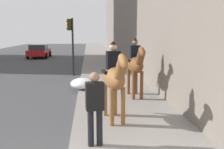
{
  "coord_description": "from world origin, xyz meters",
  "views": [
    {
      "loc": [
        -3.66,
        -0.47,
        2.66
      ],
      "look_at": [
        4.0,
        -1.19,
        1.4
      ],
      "focal_mm": 40.76,
      "sensor_mm": 36.0,
      "label": 1
    }
  ],
  "objects_px": {
    "pedestrian_greeting": "(95,104)",
    "car_near_lane": "(39,51)",
    "mounted_horse_near": "(114,77)",
    "traffic_light_near_curb": "(71,37)",
    "mounted_horse_far": "(136,64)"
  },
  "relations": [
    {
      "from": "mounted_horse_far",
      "to": "mounted_horse_near",
      "type": "bearing_deg",
      "value": -25.69
    },
    {
      "from": "mounted_horse_near",
      "to": "traffic_light_near_curb",
      "type": "bearing_deg",
      "value": -176.87
    },
    {
      "from": "pedestrian_greeting",
      "to": "traffic_light_near_curb",
      "type": "bearing_deg",
      "value": 0.47
    },
    {
      "from": "mounted_horse_near",
      "to": "traffic_light_near_curb",
      "type": "distance_m",
      "value": 9.16
    },
    {
      "from": "traffic_light_near_curb",
      "to": "mounted_horse_far",
      "type": "bearing_deg",
      "value": -154.97
    },
    {
      "from": "mounted_horse_near",
      "to": "car_near_lane",
      "type": "relative_size",
      "value": 0.53
    },
    {
      "from": "pedestrian_greeting",
      "to": "car_near_lane",
      "type": "relative_size",
      "value": 0.39
    },
    {
      "from": "mounted_horse_far",
      "to": "pedestrian_greeting",
      "type": "distance_m",
      "value": 4.69
    },
    {
      "from": "mounted_horse_near",
      "to": "mounted_horse_far",
      "type": "relative_size",
      "value": 0.99
    },
    {
      "from": "car_near_lane",
      "to": "traffic_light_near_curb",
      "type": "relative_size",
      "value": 1.22
    },
    {
      "from": "car_near_lane",
      "to": "traffic_light_near_curb",
      "type": "xyz_separation_m",
      "value": [
        -12.03,
        -4.25,
        1.65
      ]
    },
    {
      "from": "traffic_light_near_curb",
      "to": "pedestrian_greeting",
      "type": "bearing_deg",
      "value": -173.65
    },
    {
      "from": "mounted_horse_near",
      "to": "pedestrian_greeting",
      "type": "xyz_separation_m",
      "value": [
        -1.63,
        0.6,
        -0.32
      ]
    },
    {
      "from": "traffic_light_near_curb",
      "to": "mounted_horse_near",
      "type": "bearing_deg",
      "value": -168.77
    },
    {
      "from": "mounted_horse_far",
      "to": "pedestrian_greeting",
      "type": "xyz_separation_m",
      "value": [
        -4.35,
        1.72,
        -0.35
      ]
    }
  ]
}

